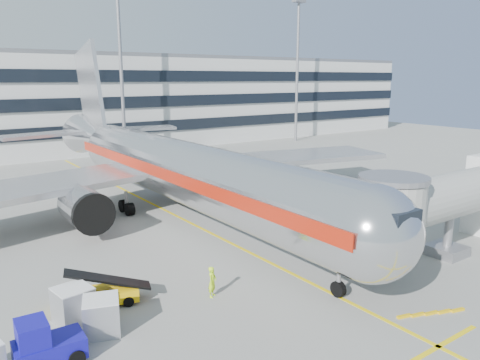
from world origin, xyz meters
TOP-DOWN VIEW (x-y plane):
  - ground at (0.00, 0.00)m, footprint 180.00×180.00m
  - lead_in_line at (0.00, 10.00)m, footprint 0.25×70.00m
  - stop_bar at (0.00, -14.00)m, footprint 6.00×0.25m
  - main_jet at (0.00, 11.72)m, footprint 50.95×48.70m
  - jet_bridge at (12.18, -8.00)m, footprint 17.80×4.50m
  - terminal at (0.00, 57.95)m, footprint 150.00×24.25m
  - light_mast_centre at (8.00, 42.00)m, footprint 2.40×1.20m
  - light_mast_east at (42.00, 42.00)m, footprint 2.40×1.20m
  - belt_loader at (-11.01, -1.32)m, footprint 4.45×2.66m
  - baggage_tug at (-14.58, -5.25)m, footprint 2.84×1.89m
  - cargo_container_left at (-11.79, -4.14)m, footprint 2.06×2.06m
  - cargo_container_right at (-12.54, -2.29)m, footprint 1.88×1.88m
  - ramp_worker at (-5.58, -3.98)m, footprint 0.75×0.70m

SIDE VIEW (x-z plane):
  - ground at x=0.00m, z-range 0.00..0.00m
  - lead_in_line at x=0.00m, z-range 0.00..0.01m
  - stop_bar at x=0.00m, z-range 0.00..0.01m
  - belt_loader at x=-11.01m, z-range -0.45..1.63m
  - ramp_worker at x=-5.58m, z-range 0.00..1.72m
  - cargo_container_left at x=-11.79m, z-range 0.00..1.73m
  - cargo_container_right at x=-12.54m, z-range 0.00..1.75m
  - baggage_tug at x=-14.58m, z-range -0.13..1.94m
  - jet_bridge at x=12.18m, z-range 0.37..7.37m
  - main_jet at x=0.00m, z-range -3.79..12.26m
  - terminal at x=0.00m, z-range 0.00..15.60m
  - light_mast_centre at x=8.00m, z-range 2.15..27.60m
  - light_mast_east at x=42.00m, z-range 2.15..27.60m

